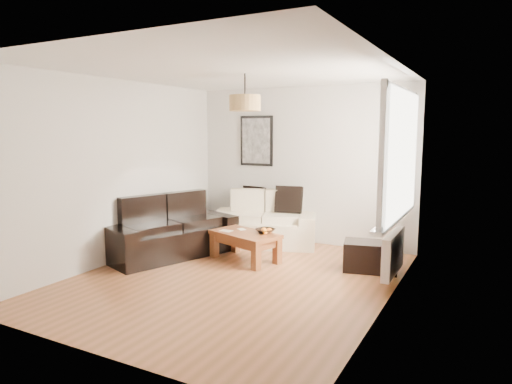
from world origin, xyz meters
The scene contains 21 objects.
floor centered at (0.00, 0.00, 0.00)m, with size 4.50×4.50×0.00m, color brown.
ceiling centered at (0.00, 0.00, 2.60)m, with size 3.80×4.50×0.00m, color white, non-canonical shape.
wall_back centered at (0.00, 2.25, 1.30)m, with size 3.80×0.04×2.60m, color silver, non-canonical shape.
wall_front centered at (0.00, -2.25, 1.30)m, with size 3.80×0.04×2.60m, color silver, non-canonical shape.
wall_left centered at (-1.90, 0.00, 1.30)m, with size 0.04×4.50×2.60m, color silver, non-canonical shape.
wall_right centered at (1.90, 0.00, 1.30)m, with size 0.04×4.50×2.60m, color silver, non-canonical shape.
window_bay centered at (1.86, 0.80, 1.60)m, with size 0.14×1.90×1.60m, color white, non-canonical shape.
radiator centered at (1.82, 0.80, 0.38)m, with size 0.10×0.90×0.52m, color white.
poster centered at (-0.85, 2.22, 1.70)m, with size 0.62×0.04×0.87m, color black, non-canonical shape.
pendant_shade centered at (0.00, 0.30, 2.23)m, with size 0.40×0.40×0.20m, color tan.
loveseat_cream centered at (-0.47, 1.78, 0.42)m, with size 1.67×0.91×0.83m, color beige, non-canonical shape.
sofa_leather centered at (-1.43, 0.52, 0.42)m, with size 1.94×0.94×0.84m, color black, non-canonical shape.
coffee_table centered at (-0.28, 0.79, 0.21)m, with size 1.02×0.55×0.42m, color brown, non-canonical shape.
ottoman centered at (1.45, 1.16, 0.20)m, with size 0.69×0.45×0.40m, color black.
cushion_left centered at (-0.79, 1.98, 0.73)m, with size 0.40×0.12×0.40m, color black.
cushion_right centered at (-0.12, 1.98, 0.75)m, with size 0.44×0.14×0.44m, color black.
fruit_bowl centered at (-0.01, 0.90, 0.45)m, with size 0.26×0.26×0.06m, color black.
orange_a centered at (0.04, 0.80, 0.46)m, with size 0.07×0.07×0.07m, color orange.
orange_b centered at (0.06, 0.90, 0.46)m, with size 0.08×0.08×0.08m, color orange.
orange_c centered at (-0.02, 0.87, 0.46)m, with size 0.08×0.08×0.08m, color orange.
papers centered at (-0.58, 0.74, 0.42)m, with size 0.18×0.13×0.01m, color silver.
Camera 1 is at (2.88, -4.82, 1.89)m, focal length 31.84 mm.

